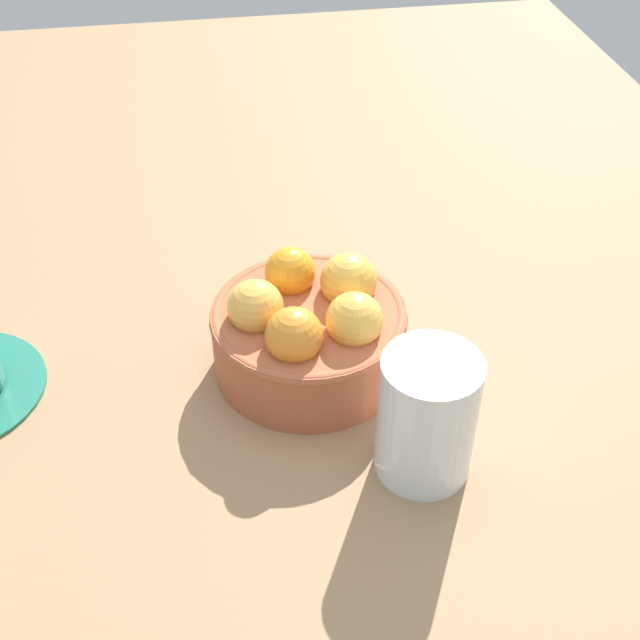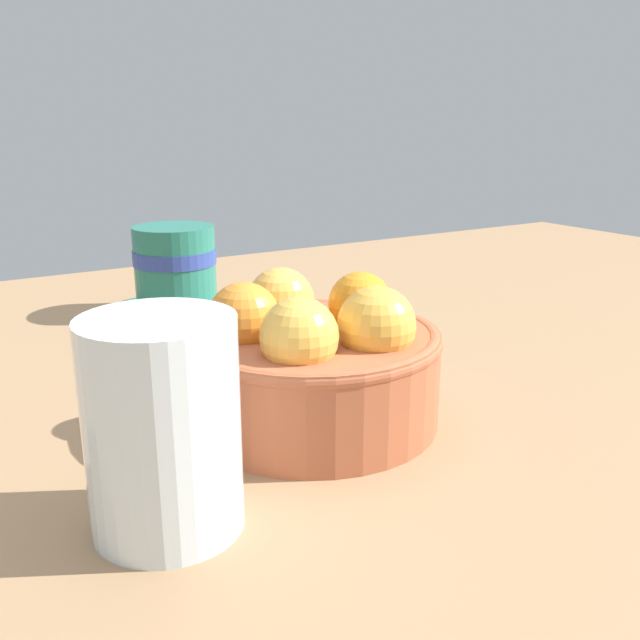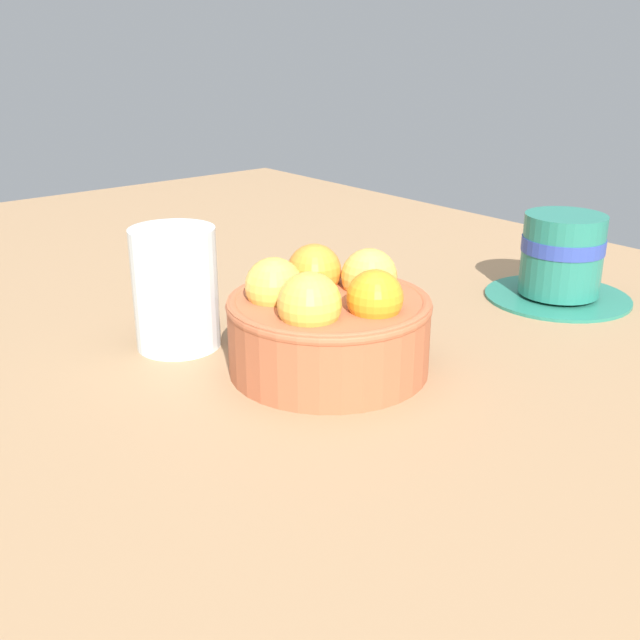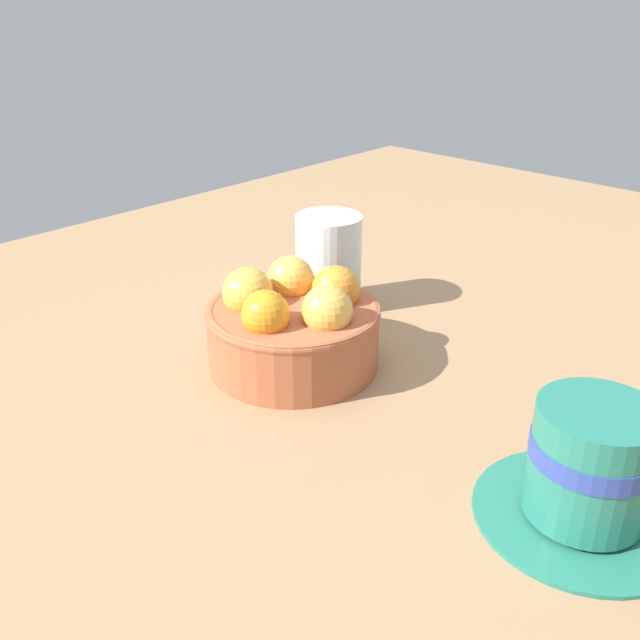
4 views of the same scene
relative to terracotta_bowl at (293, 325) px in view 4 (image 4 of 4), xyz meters
The scene contains 4 objects.
ground_plane 5.50cm from the terracotta_bowl, 60.72° to the left, with size 156.96×101.52×3.15cm, color #997551.
terracotta_bowl is the anchor object (origin of this frame).
coffee_cup 27.88cm from the terracotta_bowl, 86.89° to the left, with size 13.80×13.80×8.27cm.
water_glass 13.19cm from the terracotta_bowl, 151.04° to the right, with size 6.83×6.83×9.87cm, color silver.
Camera 4 is at (39.21, 40.22, 31.60)cm, focal length 39.98 mm.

